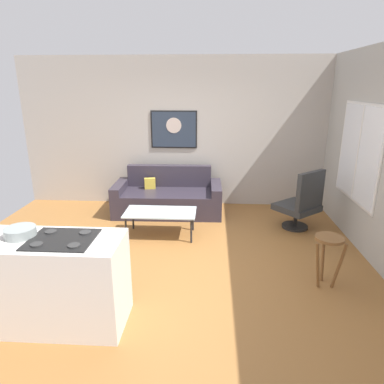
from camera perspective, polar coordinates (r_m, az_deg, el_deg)
The scene contains 11 objects.
ground at distance 4.75m, azimuth -2.74°, elevation -11.57°, with size 6.40×6.40×0.04m, color #966331.
back_wall at distance 6.63m, azimuth -0.67°, elevation 9.78°, with size 6.40×0.05×2.80m, color #B0A89F.
right_wall at distance 5.00m, azimuth 29.00°, elevation 5.10°, with size 0.05×6.40×2.80m, color #ACABA3.
couch at distance 6.35m, azimuth -4.00°, elevation -1.02°, with size 1.96×0.92×0.83m.
coffee_table at distance 5.35m, azimuth -5.27°, elevation -3.57°, with size 1.10×0.56×0.40m.
armchair at distance 5.80m, azimuth 17.79°, elevation -1.73°, with size 0.83×0.83×1.01m.
bar_stool at distance 4.29m, azimuth 21.75°, elevation -8.61°, with size 0.37×0.37×0.62m.
kitchen_counter at distance 3.76m, azimuth -24.48°, elevation -13.36°, with size 1.72×0.63×0.93m.
mixing_bowl at distance 3.64m, azimuth -26.67°, elevation -6.02°, with size 0.29×0.29×0.09m.
wall_painting at distance 6.60m, azimuth -3.03°, elevation 10.35°, with size 0.88×0.03×0.70m.
window at distance 5.54m, azimuth 25.98°, elevation 5.81°, with size 0.03×1.39×1.43m.
Camera 1 is at (0.47, -4.13, 2.28)m, focal length 32.05 mm.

